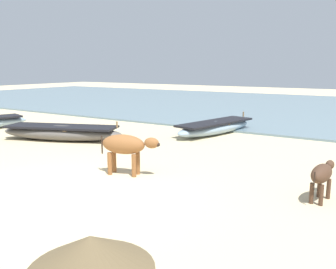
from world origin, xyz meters
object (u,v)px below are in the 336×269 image
at_px(cow_adult_brown, 125,146).
at_px(calf_far_dark, 322,174).
at_px(fishing_boat_5, 62,132).
at_px(fishing_boat_4, 215,127).

relative_size(cow_adult_brown, calf_far_dark, 1.32).
xyz_separation_m(fishing_boat_5, cow_adult_brown, (4.43, -2.01, 0.41)).
bearing_deg(fishing_boat_4, calf_far_dark, -126.51).
distance_m(fishing_boat_4, calf_far_dark, 7.06).
distance_m(fishing_boat_4, cow_adult_brown, 5.97).
relative_size(fishing_boat_5, cow_adult_brown, 3.06).
height_order(fishing_boat_4, calf_far_dark, calf_far_dark).
distance_m(cow_adult_brown, calf_far_dark, 4.21).
height_order(fishing_boat_4, fishing_boat_5, fishing_boat_5).
xyz_separation_m(fishing_boat_4, cow_adult_brown, (0.52, -5.93, 0.42)).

